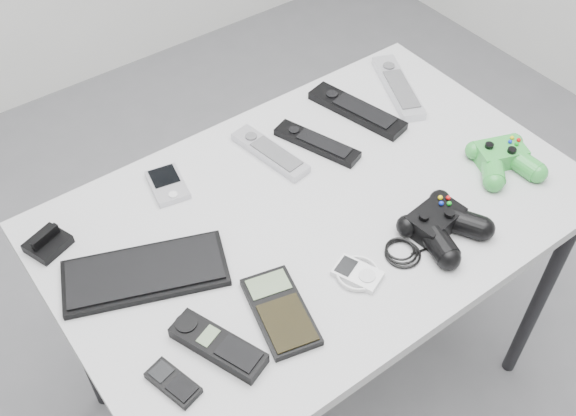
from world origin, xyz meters
TOP-DOWN VIEW (x-y plane):
  - desk at (0.09, 0.10)m, footprint 1.06×0.68m
  - pda_keyboard at (-0.27, 0.15)m, footprint 0.32×0.23m
  - dock_bracket at (-0.38, 0.32)m, footprint 0.09×0.09m
  - pda at (-0.12, 0.33)m, footprint 0.09×0.11m
  - remote_silver_a at (0.10, 0.28)m, footprint 0.08×0.20m
  - remote_black_a at (0.20, 0.24)m, footprint 0.11×0.20m
  - remote_black_b at (0.35, 0.28)m, footprint 0.11×0.25m
  - remote_silver_b at (0.48, 0.29)m, footprint 0.15×0.24m
  - mobile_phone at (-0.34, -0.07)m, footprint 0.06×0.10m
  - cordless_handset at (-0.24, -0.06)m, footprint 0.11×0.18m
  - calculator at (-0.12, -0.06)m, footprint 0.13×0.19m
  - mp3_player at (0.04, -0.08)m, footprint 0.11×0.11m
  - controller_black at (0.24, -0.09)m, footprint 0.27×0.19m
  - controller_green at (0.48, -0.04)m, footprint 0.19×0.19m

SIDE VIEW (x-z plane):
  - desk at x=0.09m, z-range 0.29..1.00m
  - mp3_player at x=0.04m, z-range 0.71..0.72m
  - mobile_phone at x=-0.34m, z-range 0.71..0.72m
  - pda at x=-0.12m, z-range 0.71..0.72m
  - calculator at x=-0.12m, z-range 0.71..0.72m
  - pda_keyboard at x=-0.27m, z-range 0.71..0.73m
  - remote_black_a at x=0.20m, z-range 0.71..0.73m
  - remote_silver_a at x=0.10m, z-range 0.71..0.73m
  - remote_black_b at x=0.35m, z-range 0.71..0.73m
  - remote_silver_b at x=0.48m, z-range 0.71..0.73m
  - cordless_handset at x=-0.24m, z-range 0.71..0.73m
  - dock_bracket at x=-0.38m, z-range 0.71..0.75m
  - controller_green at x=0.48m, z-range 0.71..0.76m
  - controller_black at x=0.24m, z-range 0.71..0.76m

